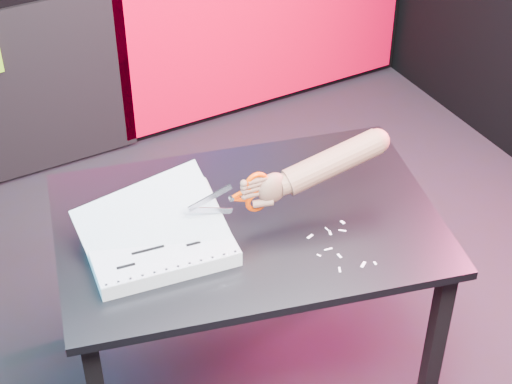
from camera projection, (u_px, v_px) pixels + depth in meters
room at (319, 11)px, 2.52m from camera, size 3.01×3.01×2.71m
work_table at (248, 242)px, 2.75m from camera, size 1.36×1.07×0.75m
printout_stack at (159, 243)px, 2.57m from camera, size 0.46×0.36×0.22m
scissors at (251, 194)px, 2.58m from camera, size 0.26×0.04×0.15m
hand_forearm at (323, 166)px, 2.63m from camera, size 0.48×0.12×0.17m
paper_clippings at (338, 246)px, 2.60m from camera, size 0.16×0.22×0.00m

